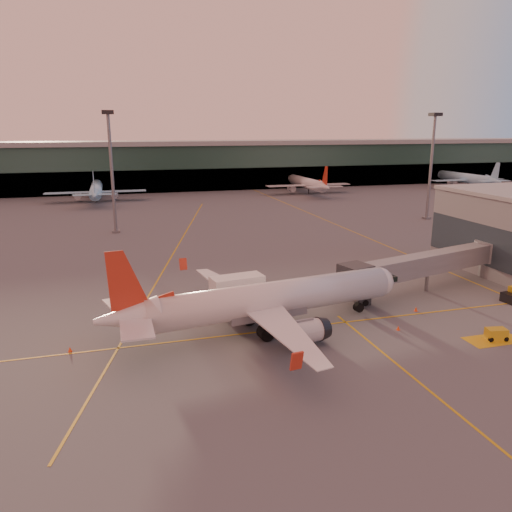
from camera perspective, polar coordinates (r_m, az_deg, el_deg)
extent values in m
plane|color=#4C4F54|center=(53.61, 7.67, -9.97)|extent=(600.00, 600.00, 0.00)
cube|color=gold|center=(57.83, 5.67, -8.04)|extent=(80.00, 0.25, 0.01)
cube|color=gold|center=(92.76, -9.32, 0.48)|extent=(31.30, 115.98, 0.01)
cube|color=gold|center=(126.96, 7.49, 4.29)|extent=(0.25, 160.00, 0.01)
cube|color=gold|center=(49.52, 16.92, -12.65)|extent=(0.25, 30.00, 0.01)
cube|color=gold|center=(59.87, 25.47, -8.64)|extent=(6.00, 3.00, 0.01)
cube|color=#19382D|center=(188.15, -10.03, 9.91)|extent=(400.00, 18.00, 16.00)
cube|color=gray|center=(187.70, -10.14, 12.59)|extent=(400.00, 20.00, 1.60)
cube|color=black|center=(180.08, -9.67, 8.45)|extent=(400.00, 1.00, 8.00)
cube|color=#2D3D47|center=(83.86, 23.79, 1.46)|extent=(0.30, 21.60, 6.00)
cylinder|color=slate|center=(110.95, -16.13, 8.92)|extent=(0.70, 0.70, 25.00)
cube|color=black|center=(110.59, -16.60, 15.48)|extent=(2.40, 2.40, 0.80)
cube|color=slate|center=(112.66, -15.70, 2.72)|extent=(1.60, 1.60, 0.50)
cylinder|color=slate|center=(130.73, 19.35, 9.43)|extent=(0.70, 0.70, 25.00)
cube|color=black|center=(130.43, 19.83, 14.98)|extent=(2.40, 2.40, 0.80)
cube|color=slate|center=(132.19, 18.91, 4.14)|extent=(1.60, 1.60, 0.50)
cylinder|color=silver|center=(55.72, 2.04, -4.80)|extent=(29.00, 7.77, 3.69)
sphere|color=silver|center=(63.13, 13.84, -2.90)|extent=(3.62, 3.62, 3.62)
cube|color=black|center=(63.63, 14.61, -2.37)|extent=(1.99, 2.61, 0.65)
cone|color=silver|center=(50.97, -14.57, -6.81)|extent=(6.75, 4.38, 3.51)
cube|color=silver|center=(48.09, -13.50, -7.93)|extent=(3.00, 5.98, 0.18)
cylinder|color=silver|center=(52.14, 5.48, -8.64)|extent=(4.16, 2.93, 2.40)
cylinder|color=black|center=(53.88, 1.12, -8.75)|extent=(1.83, 1.52, 1.66)
cylinder|color=black|center=(53.68, 1.12, -8.25)|extent=(0.33, 0.33, 1.02)
cube|color=silver|center=(53.92, -14.81, -5.54)|extent=(4.53, 6.56, 0.18)
cylinder|color=silver|center=(61.45, 0.28, -4.93)|extent=(4.16, 2.93, 2.40)
cylinder|color=black|center=(57.92, -0.93, -7.05)|extent=(1.83, 1.52, 1.66)
cylinder|color=black|center=(57.74, -0.93, -6.58)|extent=(0.33, 0.33, 1.02)
cube|color=slate|center=(55.69, 1.05, -6.11)|extent=(9.45, 4.23, 1.48)
cylinder|color=black|center=(62.40, 11.64, -5.75)|extent=(1.26, 0.90, 1.16)
cube|color=slate|center=(72.58, 19.08, -0.78)|extent=(26.78, 9.52, 2.70)
cube|color=#2D3035|center=(63.80, 11.28, -2.29)|extent=(4.17, 4.17, 3.00)
cube|color=#2D3035|center=(66.06, 11.96, -4.28)|extent=(1.60, 2.40, 2.40)
cylinder|color=black|center=(65.41, 12.38, -5.24)|extent=(0.80, 0.40, 0.80)
cylinder|color=black|center=(67.24, 11.49, -4.65)|extent=(0.80, 0.40, 0.80)
cylinder|color=slate|center=(73.28, 18.91, -2.78)|extent=(0.50, 0.50, 2.69)
cylinder|color=slate|center=(83.21, 25.10, 0.51)|extent=(4.40, 4.40, 3.00)
cylinder|color=slate|center=(83.82, 24.90, -1.24)|extent=(2.40, 2.40, 2.69)
cube|color=#A61720|center=(60.95, -1.85, -5.95)|extent=(3.81, 3.07, 1.63)
cube|color=silver|center=(60.00, -2.16, -3.71)|extent=(6.62, 3.57, 3.04)
cylinder|color=black|center=(59.27, -3.13, -6.91)|extent=(1.02, 0.51, 0.98)
cylinder|color=black|center=(60.67, 0.34, -6.37)|extent=(1.02, 0.51, 0.98)
cube|color=gold|center=(59.81, 25.75, -8.05)|extent=(2.30, 1.63, 1.26)
cylinder|color=black|center=(59.11, 25.27, -8.64)|extent=(0.57, 0.36, 0.53)
cylinder|color=black|center=(59.96, 26.67, -8.48)|extent=(0.57, 0.36, 0.53)
cone|color=#FB410D|center=(65.19, 17.81, -5.78)|extent=(0.45, 0.45, 0.57)
cube|color=#FB410D|center=(65.28, 17.79, -6.01)|extent=(0.39, 0.39, 0.03)
cone|color=#FB410D|center=(54.79, -20.49, -9.95)|extent=(0.41, 0.41, 0.53)
cube|color=#FB410D|center=(54.89, -20.47, -10.19)|extent=(0.36, 0.36, 0.03)
cone|color=#FB410D|center=(72.10, -3.32, -3.16)|extent=(0.45, 0.45, 0.57)
cube|color=#FB410D|center=(72.18, -3.31, -3.37)|extent=(0.39, 0.39, 0.03)
cone|color=#FB410D|center=(58.78, 15.95, -7.91)|extent=(0.40, 0.40, 0.51)
cube|color=#FB410D|center=(58.87, 15.93, -8.12)|extent=(0.34, 0.34, 0.03)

